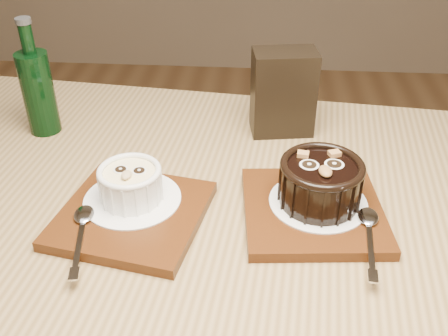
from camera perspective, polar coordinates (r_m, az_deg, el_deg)
The scene contains 11 objects.
table at distance 0.73m, azimuth -0.25°, elevation -12.38°, with size 1.28×0.92×0.75m.
tray_left at distance 0.70m, azimuth -9.98°, elevation -5.04°, with size 0.18×0.18×0.01m, color #4D250C.
doily_left at distance 0.71m, azimuth -9.93°, elevation -3.32°, with size 0.13×0.13×0.00m, color white.
ramekin_white at distance 0.70m, azimuth -10.14°, elevation -1.57°, with size 0.08×0.08×0.05m.
spoon_left at distance 0.67m, azimuth -15.31°, elevation -6.73°, with size 0.03×0.13×0.01m, color silver, non-canonical shape.
tray_right at distance 0.70m, azimuth 9.64°, elevation -4.60°, with size 0.18×0.18×0.01m, color #4D250C.
doily_right at distance 0.71m, azimuth 10.20°, elevation -3.65°, with size 0.13×0.13×0.00m, color white.
ramekin_dark at distance 0.69m, azimuth 10.48°, elevation -1.37°, with size 0.11×0.11×0.06m.
spoon_right at distance 0.66m, azimuth 15.57°, elevation -6.97°, with size 0.03×0.13×0.01m, color silver, non-canonical shape.
condiment_stand at distance 0.86m, azimuth 6.46°, elevation 8.15°, with size 0.10×0.06×0.14m, color black.
green_bottle at distance 0.91m, azimuth -19.60°, elevation 8.02°, with size 0.05×0.05×0.19m.
Camera 1 is at (-0.08, -0.31, 1.19)m, focal length 42.00 mm.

